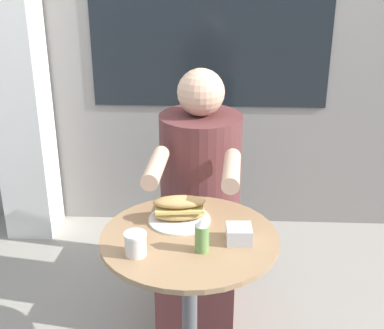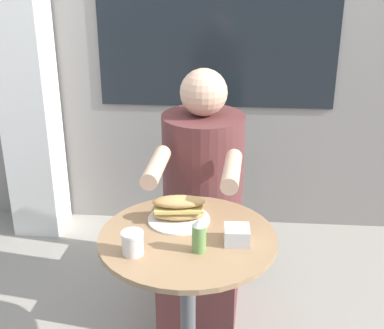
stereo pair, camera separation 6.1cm
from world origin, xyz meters
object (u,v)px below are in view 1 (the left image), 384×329
(condiment_bottle, at_px, (202,235))
(drink_cup, at_px, (136,244))
(cafe_table, at_px, (190,282))
(seated_diner, at_px, (199,216))
(diner_chair, at_px, (203,186))
(sandwich_on_plate, at_px, (179,211))

(condiment_bottle, bearing_deg, drink_cup, -170.97)
(cafe_table, bearing_deg, seated_diner, 87.89)
(diner_chair, height_order, seated_diner, seated_diner)
(seated_diner, height_order, drink_cup, seated_diner)
(diner_chair, xyz_separation_m, seated_diner, (-0.01, -0.35, 0.00))
(seated_diner, bearing_deg, drink_cup, 76.39)
(diner_chair, bearing_deg, drink_cup, 81.58)
(diner_chair, height_order, sandwich_on_plate, diner_chair)
(cafe_table, xyz_separation_m, seated_diner, (0.02, 0.53, -0.00))
(cafe_table, xyz_separation_m, drink_cup, (-0.18, -0.13, 0.24))
(sandwich_on_plate, distance_m, condiment_bottle, 0.23)
(sandwich_on_plate, relative_size, condiment_bottle, 1.88)
(cafe_table, height_order, drink_cup, drink_cup)
(sandwich_on_plate, bearing_deg, cafe_table, -69.04)
(diner_chair, xyz_separation_m, drink_cup, (-0.20, -1.01, 0.25))
(diner_chair, distance_m, condiment_bottle, 1.01)
(diner_chair, height_order, condiment_bottle, diner_chair)
(cafe_table, relative_size, seated_diner, 0.60)
(diner_chair, relative_size, seated_diner, 0.71)
(cafe_table, xyz_separation_m, sandwich_on_plate, (-0.04, 0.12, 0.24))
(seated_diner, xyz_separation_m, drink_cup, (-0.20, -0.66, 0.25))
(drink_cup, relative_size, condiment_bottle, 0.66)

